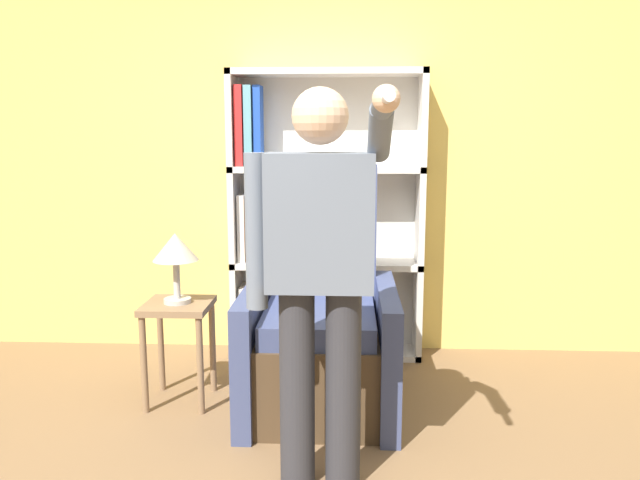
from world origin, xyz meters
TOP-DOWN VIEW (x-y plane):
  - wall_back at (0.00, 2.03)m, footprint 8.00×0.06m
  - bookcase at (-0.07, 1.87)m, footprint 1.27×0.28m
  - armchair at (0.05, 1.07)m, footprint 0.82×0.92m
  - person_standing at (0.08, 0.24)m, footprint 0.58×0.78m
  - side_table at (-0.74, 1.05)m, footprint 0.36×0.36m
  - table_lamp at (-0.74, 1.05)m, footprint 0.25×0.25m

SIDE VIEW (x-z plane):
  - armchair at x=0.05m, z-range -0.26..1.06m
  - side_table at x=-0.74m, z-range 0.16..0.74m
  - table_lamp at x=-0.74m, z-range 0.67..1.06m
  - bookcase at x=-0.07m, z-range -0.02..1.89m
  - person_standing at x=0.08m, z-range 0.13..1.81m
  - wall_back at x=0.00m, z-range 0.00..2.80m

